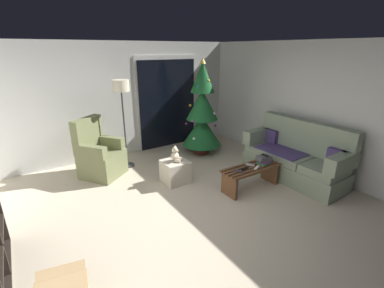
# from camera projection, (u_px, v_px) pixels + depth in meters

# --- Properties ---
(ground_plane) EXTENTS (7.00, 7.00, 0.00)m
(ground_plane) POSITION_uv_depth(u_px,v_px,m) (195.00, 216.00, 4.00)
(ground_plane) COLOR beige
(wall_back) EXTENTS (5.72, 0.12, 2.50)m
(wall_back) POSITION_uv_depth(u_px,v_px,m) (119.00, 101.00, 5.98)
(wall_back) COLOR silver
(wall_back) RESTS_ON ground
(wall_right) EXTENTS (0.12, 6.00, 2.50)m
(wall_right) POSITION_uv_depth(u_px,v_px,m) (322.00, 110.00, 5.06)
(wall_right) COLOR silver
(wall_right) RESTS_ON ground
(patio_door_frame) EXTENTS (1.60, 0.02, 2.20)m
(patio_door_frame) POSITION_uv_depth(u_px,v_px,m) (168.00, 102.00, 6.59)
(patio_door_frame) COLOR silver
(patio_door_frame) RESTS_ON ground
(patio_door_glass) EXTENTS (1.50, 0.02, 2.10)m
(patio_door_glass) POSITION_uv_depth(u_px,v_px,m) (168.00, 104.00, 6.60)
(patio_door_glass) COLOR black
(patio_door_glass) RESTS_ON ground
(couch) EXTENTS (0.83, 1.96, 1.08)m
(couch) POSITION_uv_depth(u_px,v_px,m) (296.00, 157.00, 5.10)
(couch) COLOR gray
(couch) RESTS_ON ground
(coffee_table) EXTENTS (1.10, 0.40, 0.41)m
(coffee_table) POSITION_uv_depth(u_px,v_px,m) (251.00, 174.00, 4.71)
(coffee_table) COLOR brown
(coffee_table) RESTS_ON ground
(remote_graphite) EXTENTS (0.10, 0.16, 0.02)m
(remote_graphite) POSITION_uv_depth(u_px,v_px,m) (239.00, 171.00, 4.49)
(remote_graphite) COLOR #333338
(remote_graphite) RESTS_ON coffee_table
(remote_white) EXTENTS (0.16, 0.09, 0.02)m
(remote_white) POSITION_uv_depth(u_px,v_px,m) (257.00, 168.00, 4.61)
(remote_white) COLOR silver
(remote_white) RESTS_ON coffee_table
(remote_silver) EXTENTS (0.12, 0.16, 0.02)m
(remote_silver) POSITION_uv_depth(u_px,v_px,m) (250.00, 165.00, 4.73)
(remote_silver) COLOR #ADADB2
(remote_silver) RESTS_ON coffee_table
(remote_black) EXTENTS (0.16, 0.07, 0.02)m
(remote_black) POSITION_uv_depth(u_px,v_px,m) (245.00, 169.00, 4.58)
(remote_black) COLOR black
(remote_black) RESTS_ON coffee_table
(book_stack) EXTENTS (0.28, 0.22, 0.15)m
(book_stack) POSITION_uv_depth(u_px,v_px,m) (264.00, 160.00, 4.78)
(book_stack) COLOR #337042
(book_stack) RESTS_ON coffee_table
(cell_phone) EXTENTS (0.07, 0.15, 0.01)m
(cell_phone) POSITION_uv_depth(u_px,v_px,m) (265.00, 155.00, 4.76)
(cell_phone) COLOR black
(cell_phone) RESTS_ON book_stack
(christmas_tree) EXTENTS (0.90, 0.90, 2.16)m
(christmas_tree) POSITION_uv_depth(u_px,v_px,m) (202.00, 114.00, 6.09)
(christmas_tree) COLOR #4C1E19
(christmas_tree) RESTS_ON ground
(armchair) EXTENTS (0.96, 0.96, 1.13)m
(armchair) POSITION_uv_depth(u_px,v_px,m) (100.00, 156.00, 5.17)
(armchair) COLOR olive
(armchair) RESTS_ON ground
(floor_lamp) EXTENTS (0.32, 0.32, 1.78)m
(floor_lamp) POSITION_uv_depth(u_px,v_px,m) (122.00, 94.00, 5.21)
(floor_lamp) COLOR #2D2D30
(floor_lamp) RESTS_ON ground
(ottoman) EXTENTS (0.44, 0.44, 0.42)m
(ottoman) POSITION_uv_depth(u_px,v_px,m) (175.00, 172.00, 4.95)
(ottoman) COLOR beige
(ottoman) RESTS_ON ground
(teddy_bear_cream) EXTENTS (0.21, 0.21, 0.29)m
(teddy_bear_cream) POSITION_uv_depth(u_px,v_px,m) (175.00, 155.00, 4.84)
(teddy_bear_cream) COLOR beige
(teddy_bear_cream) RESTS_ON ottoman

